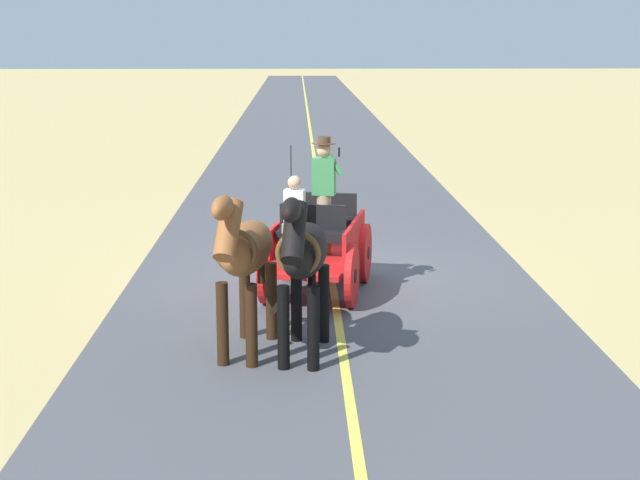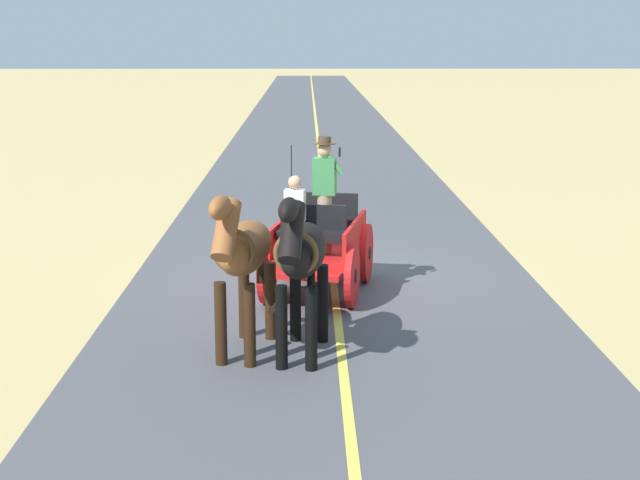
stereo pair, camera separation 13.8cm
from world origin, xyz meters
TOP-DOWN VIEW (x-y plane):
  - ground_plane at (0.00, 0.00)m, footprint 200.00×200.00m
  - road_surface at (0.00, 0.00)m, footprint 6.71×160.00m
  - road_centre_stripe at (0.00, 0.00)m, footprint 0.12×160.00m
  - horse_drawn_carriage at (0.26, 0.93)m, footprint 1.87×4.51m
  - horse_near_side at (0.51, 3.98)m, footprint 0.78×2.15m
  - horse_off_side at (1.23, 3.83)m, footprint 0.86×2.15m

SIDE VIEW (x-z plane):
  - ground_plane at x=0.00m, z-range 0.00..0.00m
  - road_surface at x=0.00m, z-range 0.00..0.01m
  - road_centre_stripe at x=0.00m, z-range 0.01..0.01m
  - horse_drawn_carriage at x=0.26m, z-range -0.43..2.07m
  - horse_near_side at x=0.51m, z-range 0.22..2.43m
  - horse_off_side at x=1.23m, z-range 0.22..2.43m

